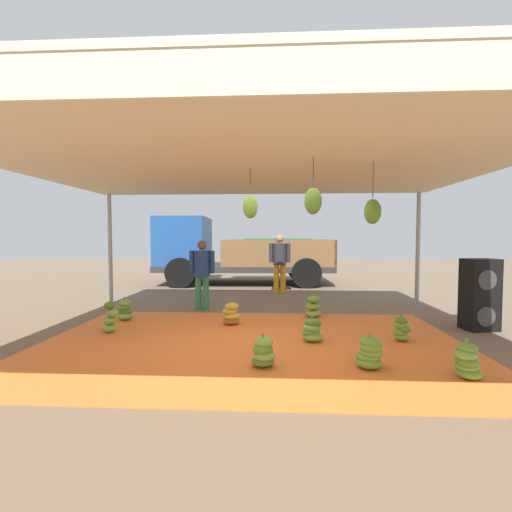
% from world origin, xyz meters
% --- Properties ---
extents(ground_plane, '(40.00, 40.00, 0.00)m').
position_xyz_m(ground_plane, '(0.00, 3.00, 0.00)').
color(ground_plane, brown).
extents(tarp_orange, '(6.64, 4.49, 0.01)m').
position_xyz_m(tarp_orange, '(0.00, 0.00, 0.01)').
color(tarp_orange, orange).
rests_on(tarp_orange, ground).
extents(tent_canopy, '(8.00, 7.00, 2.82)m').
position_xyz_m(tent_canopy, '(0.02, -0.09, 2.73)').
color(tent_canopy, '#9EA0A5').
rests_on(tent_canopy, ground).
extents(banana_bunch_0, '(0.44, 0.46, 0.47)m').
position_xyz_m(banana_bunch_0, '(-0.46, 1.18, 0.21)').
color(banana_bunch_0, '#996628').
rests_on(banana_bunch_0, tarp_orange).
extents(banana_bunch_1, '(0.47, 0.50, 0.44)m').
position_xyz_m(banana_bunch_1, '(1.58, -0.99, 0.19)').
color(banana_bunch_1, '#60932D').
rests_on(banana_bunch_1, tarp_orange).
extents(banana_bunch_2, '(0.37, 0.41, 0.46)m').
position_xyz_m(banana_bunch_2, '(2.64, -1.28, 0.20)').
color(banana_bunch_2, '#60932D').
rests_on(banana_bunch_2, tarp_orange).
extents(banana_bunch_3, '(0.44, 0.45, 0.42)m').
position_xyz_m(banana_bunch_3, '(0.96, 0.14, 0.18)').
color(banana_bunch_3, '#75A83D').
rests_on(banana_bunch_3, tarp_orange).
extents(banana_bunch_4, '(0.32, 0.30, 0.59)m').
position_xyz_m(banana_bunch_4, '(-2.51, 0.50, 0.26)').
color(banana_bunch_4, '#75A83D').
rests_on(banana_bunch_4, tarp_orange).
extents(banana_bunch_5, '(0.38, 0.36, 0.45)m').
position_xyz_m(banana_bunch_5, '(-2.67, 1.48, 0.20)').
color(banana_bunch_5, '#75A83D').
rests_on(banana_bunch_5, tarp_orange).
extents(banana_bunch_6, '(0.34, 0.31, 0.44)m').
position_xyz_m(banana_bunch_6, '(2.39, 0.23, 0.19)').
color(banana_bunch_6, '#6B9E38').
rests_on(banana_bunch_6, tarp_orange).
extents(banana_bunch_7, '(0.39, 0.42, 0.43)m').
position_xyz_m(banana_bunch_7, '(0.22, -1.04, 0.19)').
color(banana_bunch_7, '#518428').
rests_on(banana_bunch_7, tarp_orange).
extents(banana_bunch_8, '(0.48, 0.48, 0.49)m').
position_xyz_m(banana_bunch_8, '(1.16, 1.93, 0.22)').
color(banana_bunch_8, '#75A83D').
rests_on(banana_bunch_8, tarp_orange).
extents(cargo_truck_main, '(6.25, 2.76, 2.40)m').
position_xyz_m(cargo_truck_main, '(-1.08, 7.43, 1.17)').
color(cargo_truck_main, '#2D2D2D').
rests_on(cargo_truck_main, ground).
extents(worker_0, '(0.64, 0.39, 1.75)m').
position_xyz_m(worker_0, '(0.50, 5.24, 1.02)').
color(worker_0, orange).
rests_on(worker_0, ground).
extents(worker_1, '(0.59, 0.36, 1.60)m').
position_xyz_m(worker_1, '(-1.32, 2.61, 0.93)').
color(worker_1, '#337A4C').
rests_on(worker_1, ground).
extents(speaker_stack, '(0.61, 0.51, 1.29)m').
position_xyz_m(speaker_stack, '(4.06, 1.07, 0.64)').
color(speaker_stack, black).
rests_on(speaker_stack, ground).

